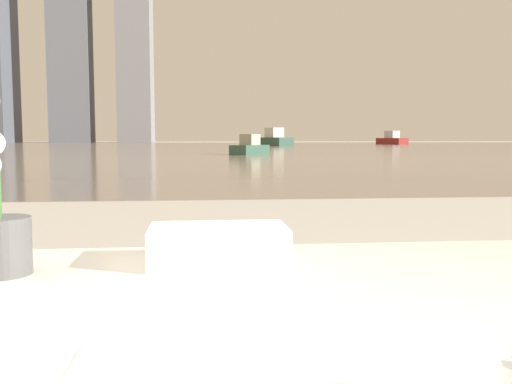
# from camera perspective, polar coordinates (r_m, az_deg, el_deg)

# --- Properties ---
(towel_stack) EXTENTS (0.29, 0.17, 0.08)m
(towel_stack) POSITION_cam_1_polar(r_m,az_deg,el_deg) (1.21, -3.79, -5.30)
(towel_stack) COLOR white
(towel_stack) RESTS_ON bathtub
(harbor_water) EXTENTS (180.00, 110.00, 0.01)m
(harbor_water) POSITION_cam_1_polar(r_m,az_deg,el_deg) (62.36, -5.71, 4.61)
(harbor_water) COLOR gray
(harbor_water) RESTS_ON ground_plane
(harbor_boat_0) EXTENTS (3.26, 5.21, 1.85)m
(harbor_boat_0) POSITION_cam_1_polar(r_m,az_deg,el_deg) (80.93, 13.43, 5.12)
(harbor_boat_0) COLOR maroon
(harbor_boat_0) RESTS_ON harbor_water
(harbor_boat_1) EXTENTS (3.60, 5.46, 1.94)m
(harbor_boat_1) POSITION_cam_1_polar(r_m,az_deg,el_deg) (60.97, 1.83, 5.26)
(harbor_boat_1) COLOR #335647
(harbor_boat_1) RESTS_ON harbor_water
(harbor_boat_2) EXTENTS (2.20, 2.76, 1.00)m
(harbor_boat_2) POSITION_cam_1_polar(r_m,az_deg,el_deg) (28.36, -0.61, 4.49)
(harbor_boat_2) COLOR #335647
(harbor_boat_2) RESTS_ON harbor_water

